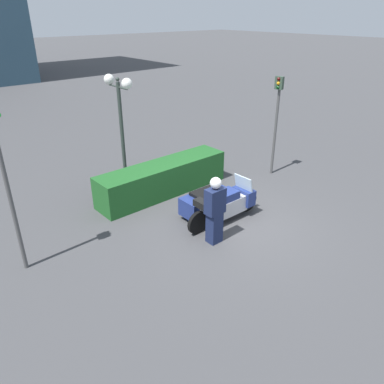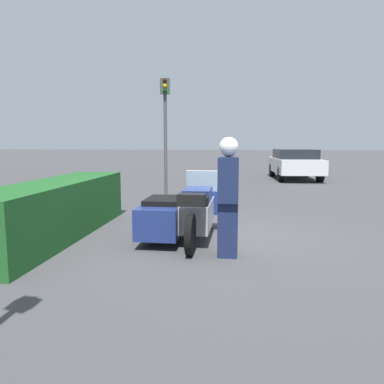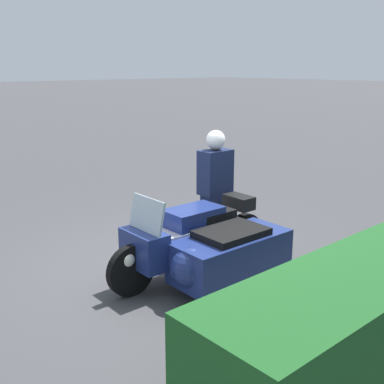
# 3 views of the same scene
# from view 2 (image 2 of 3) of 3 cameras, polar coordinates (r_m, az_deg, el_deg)

# --- Properties ---
(ground_plane) EXTENTS (160.00, 160.00, 0.00)m
(ground_plane) POSITION_cam_2_polar(r_m,az_deg,el_deg) (6.55, 2.66, -7.22)
(ground_plane) COLOR #424244
(police_motorcycle) EXTENTS (2.53, 1.25, 1.15)m
(police_motorcycle) POSITION_cam_2_polar(r_m,az_deg,el_deg) (6.54, -1.75, -3.10)
(police_motorcycle) COLOR black
(police_motorcycle) RESTS_ON ground
(officer_rider) EXTENTS (0.48, 0.30, 1.75)m
(officer_rider) POSITION_cam_2_polar(r_m,az_deg,el_deg) (5.47, 5.55, -0.32)
(officer_rider) COLOR #192347
(officer_rider) RESTS_ON ground
(hedge_bush_curbside) EXTENTS (4.38, 0.99, 0.99)m
(hedge_bush_curbside) POSITION_cam_2_polar(r_m,az_deg,el_deg) (7.02, -20.06, -2.54)
(hedge_bush_curbside) COLOR #1E5623
(hedge_bush_curbside) RESTS_ON ground
(traffic_light_near) EXTENTS (0.22, 0.28, 3.34)m
(traffic_light_near) POSITION_cam_2_polar(r_m,az_deg,el_deg) (10.18, -4.10, 10.53)
(traffic_light_near) COLOR #4C4C4C
(traffic_light_near) RESTS_ON ground
(parked_car_background) EXTENTS (4.15, 2.08, 1.36)m
(parked_car_background) POSITION_cam_2_polar(r_m,az_deg,el_deg) (17.73, 15.38, 4.27)
(parked_car_background) COLOR silver
(parked_car_background) RESTS_ON ground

